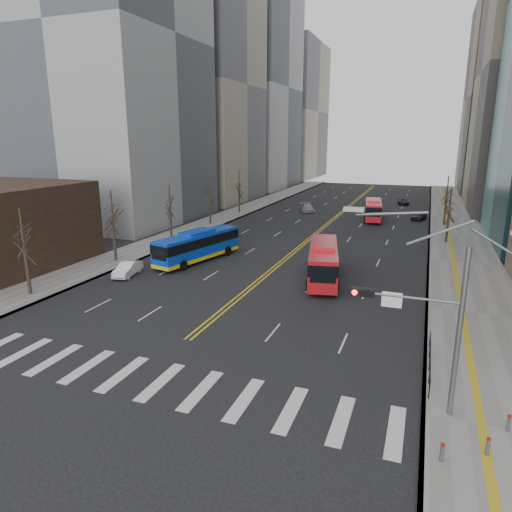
% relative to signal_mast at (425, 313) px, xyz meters
% --- Properties ---
extents(ground, '(220.00, 220.00, 0.00)m').
position_rel_signal_mast_xyz_m(ground, '(-13.77, -2.00, -4.86)').
color(ground, black).
extents(sidewalk_right, '(7.00, 130.00, 0.15)m').
position_rel_signal_mast_xyz_m(sidewalk_right, '(3.73, 43.00, -4.78)').
color(sidewalk_right, gray).
rests_on(sidewalk_right, ground).
extents(sidewalk_left, '(5.00, 130.00, 0.15)m').
position_rel_signal_mast_xyz_m(sidewalk_left, '(-30.27, 43.00, -4.78)').
color(sidewalk_left, gray).
rests_on(sidewalk_left, ground).
extents(crosswalk, '(26.70, 4.00, 0.01)m').
position_rel_signal_mast_xyz_m(crosswalk, '(-13.77, -2.00, -4.85)').
color(crosswalk, silver).
rests_on(crosswalk, ground).
extents(centerline, '(0.55, 100.00, 0.01)m').
position_rel_signal_mast_xyz_m(centerline, '(-13.77, 53.00, -4.85)').
color(centerline, gold).
rests_on(centerline, ground).
extents(office_towers, '(83.00, 134.00, 58.00)m').
position_rel_signal_mast_xyz_m(office_towers, '(-13.64, 66.51, 19.07)').
color(office_towers, '#969698').
rests_on(office_towers, ground).
extents(signal_mast, '(5.37, 0.37, 9.39)m').
position_rel_signal_mast_xyz_m(signal_mast, '(0.00, 0.00, 0.00)').
color(signal_mast, slate).
rests_on(signal_mast, ground).
extents(pedestrian_railing, '(0.06, 6.06, 1.02)m').
position_rel_signal_mast_xyz_m(pedestrian_railing, '(0.53, 4.00, -4.03)').
color(pedestrian_railing, black).
rests_on(pedestrian_railing, sidewalk_right).
extents(bollards, '(2.87, 3.17, 0.78)m').
position_rel_signal_mast_xyz_m(bollards, '(2.50, -2.16, -4.30)').
color(bollards, slate).
rests_on(bollards, sidewalk_right).
extents(street_trees, '(35.20, 47.20, 7.60)m').
position_rel_signal_mast_xyz_m(street_trees, '(-20.94, 32.55, 0.02)').
color(street_trees, black).
rests_on(street_trees, ground).
extents(blue_bus, '(4.83, 11.12, 3.20)m').
position_rel_signal_mast_xyz_m(blue_bus, '(-21.96, 20.21, -3.18)').
color(blue_bus, blue).
rests_on(blue_bus, ground).
extents(red_bus_near, '(4.61, 10.78, 3.35)m').
position_rel_signal_mast_xyz_m(red_bus_near, '(-8.55, 18.49, -2.99)').
color(red_bus_near, red).
rests_on(red_bus_near, ground).
extents(red_bus_far, '(3.55, 10.08, 3.16)m').
position_rel_signal_mast_xyz_m(red_bus_far, '(-7.99, 51.43, -3.09)').
color(red_bus_far, red).
rests_on(red_bus_far, ground).
extents(car_white, '(2.02, 4.08, 1.28)m').
position_rel_signal_mast_xyz_m(car_white, '(-25.66, 13.33, -4.21)').
color(car_white, white).
rests_on(car_white, ground).
extents(car_dark_mid, '(2.53, 4.18, 1.33)m').
position_rel_signal_mast_xyz_m(car_dark_mid, '(-1.27, 53.73, -4.19)').
color(car_dark_mid, black).
rests_on(car_dark_mid, ground).
extents(car_silver, '(3.38, 5.19, 1.40)m').
position_rel_signal_mast_xyz_m(car_silver, '(-19.44, 55.41, -4.16)').
color(car_silver, gray).
rests_on(car_silver, ground).
extents(car_dark_far, '(2.32, 4.28, 1.14)m').
position_rel_signal_mast_xyz_m(car_dark_far, '(-4.52, 70.48, -4.29)').
color(car_dark_far, black).
rests_on(car_dark_far, ground).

